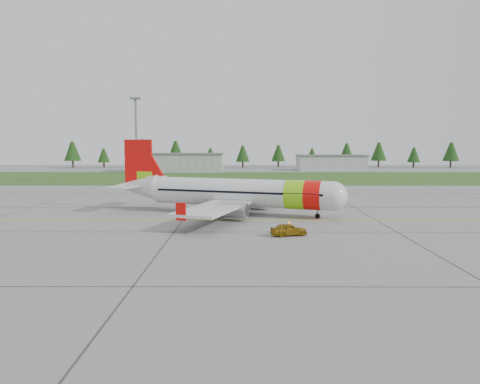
{
  "coord_description": "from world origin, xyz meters",
  "views": [
    {
      "loc": [
        -7.43,
        -51.58,
        9.97
      ],
      "look_at": [
        -7.63,
        10.14,
        3.45
      ],
      "focal_mm": 35.0,
      "sensor_mm": 36.0,
      "label": 1
    }
  ],
  "objects": [
    {
      "name": "treeline",
      "position": [
        0.0,
        138.0,
        5.0
      ],
      "size": [
        160.0,
        8.0,
        10.0
      ],
      "primitive_type": null,
      "color": "#1C3F14",
      "rests_on": "ground"
    },
    {
      "name": "grass_strip",
      "position": [
        0.0,
        82.0,
        0.01
      ],
      "size": [
        320.0,
        50.0,
        0.03
      ],
      "primitive_type": "cube",
      "color": "#30561E",
      "rests_on": "ground"
    },
    {
      "name": "taxi_guideline",
      "position": [
        0.0,
        8.0,
        0.01
      ],
      "size": [
        120.0,
        0.25,
        0.02
      ],
      "primitive_type": "cube",
      "color": "gold",
      "rests_on": "ground"
    },
    {
      "name": "hangar_west",
      "position": [
        -30.0,
        110.0,
        3.0
      ],
      "size": [
        32.0,
        14.0,
        6.0
      ],
      "primitive_type": "cube",
      "color": "#A8A8A3",
      "rests_on": "ground"
    },
    {
      "name": "follow_me_car",
      "position": [
        -2.34,
        -1.97,
        1.96
      ],
      "size": [
        1.7,
        1.87,
        3.93
      ],
      "primitive_type": "imported",
      "rotation": [
        0.0,
        0.0,
        1.83
      ],
      "color": "#E3A70C",
      "rests_on": "ground"
    },
    {
      "name": "aircraft",
      "position": [
        -8.42,
        13.41,
        3.01
      ],
      "size": [
        33.35,
        31.61,
        10.45
      ],
      "rotation": [
        0.0,
        0.0,
        -0.33
      ],
      "color": "silver",
      "rests_on": "ground"
    },
    {
      "name": "service_van",
      "position": [
        -22.93,
        58.17,
        1.98
      ],
      "size": [
        1.58,
        1.51,
        3.96
      ],
      "primitive_type": "imported",
      "rotation": [
        0.0,
        0.0,
        0.16
      ],
      "color": "white",
      "rests_on": "ground"
    },
    {
      "name": "ground",
      "position": [
        0.0,
        0.0,
        0.0
      ],
      "size": [
        320.0,
        320.0,
        0.0
      ],
      "primitive_type": "plane",
      "color": "gray",
      "rests_on": "ground"
    },
    {
      "name": "hangar_east",
      "position": [
        25.0,
        118.0,
        2.6
      ],
      "size": [
        24.0,
        12.0,
        5.2
      ],
      "primitive_type": "cube",
      "color": "#A8A8A3",
      "rests_on": "ground"
    },
    {
      "name": "floodlight_mast",
      "position": [
        -32.0,
        58.0,
        10.0
      ],
      "size": [
        0.5,
        0.5,
        20.0
      ],
      "primitive_type": "cylinder",
      "color": "slate",
      "rests_on": "ground"
    }
  ]
}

